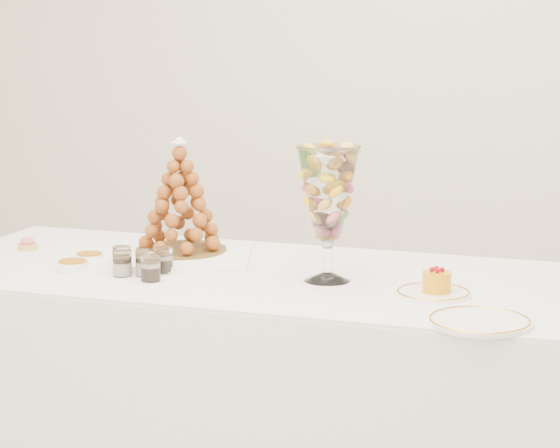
% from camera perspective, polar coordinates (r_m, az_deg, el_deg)
% --- Properties ---
extents(buffet_table, '(2.18, 0.96, 0.82)m').
position_cam_1_polar(buffet_table, '(3.37, -0.38, -9.35)').
color(buffet_table, white).
rests_on(buffet_table, ground).
extents(lace_tray, '(0.64, 0.55, 0.02)m').
position_cam_1_polar(lace_tray, '(3.47, -5.98, -1.66)').
color(lace_tray, white).
rests_on(lace_tray, buffet_table).
extents(macaron_vase, '(0.18, 0.18, 0.39)m').
position_cam_1_polar(macaron_vase, '(3.12, 2.52, 1.57)').
color(macaron_vase, white).
rests_on(macaron_vase, buffet_table).
extents(cake_plate, '(0.21, 0.21, 0.01)m').
position_cam_1_polar(cake_plate, '(3.04, 8.01, -3.60)').
color(cake_plate, white).
rests_on(cake_plate, buffet_table).
extents(spare_plate, '(0.26, 0.26, 0.01)m').
position_cam_1_polar(spare_plate, '(2.78, 10.39, -5.04)').
color(spare_plate, white).
rests_on(spare_plate, buffet_table).
extents(pink_tart, '(0.07, 0.07, 0.04)m').
position_cam_1_polar(pink_tart, '(3.68, -13.06, -1.04)').
color(pink_tart, tan).
rests_on(pink_tart, buffet_table).
extents(verrine_a, '(0.06, 0.06, 0.07)m').
position_cam_1_polar(verrine_a, '(3.32, -8.27, -1.80)').
color(verrine_a, white).
rests_on(verrine_a, buffet_table).
extents(verrine_b, '(0.07, 0.07, 0.08)m').
position_cam_1_polar(verrine_b, '(3.24, -7.06, -2.04)').
color(verrine_b, white).
rests_on(verrine_b, buffet_table).
extents(verrine_c, '(0.07, 0.07, 0.08)m').
position_cam_1_polar(verrine_c, '(3.28, -6.10, -1.90)').
color(verrine_c, white).
rests_on(verrine_c, buffet_table).
extents(verrine_d, '(0.06, 0.06, 0.08)m').
position_cam_1_polar(verrine_d, '(3.25, -8.25, -2.05)').
color(verrine_d, white).
rests_on(verrine_d, buffet_table).
extents(verrine_e, '(0.06, 0.06, 0.08)m').
position_cam_1_polar(verrine_e, '(3.18, -6.77, -2.31)').
color(verrine_e, white).
rests_on(verrine_e, buffet_table).
extents(ramekin_back, '(0.09, 0.09, 0.03)m').
position_cam_1_polar(ramekin_back, '(3.44, -9.93, -1.78)').
color(ramekin_back, white).
rests_on(ramekin_back, buffet_table).
extents(ramekin_front, '(0.10, 0.10, 0.03)m').
position_cam_1_polar(ramekin_front, '(3.34, -10.78, -2.19)').
color(ramekin_front, white).
rests_on(ramekin_front, buffet_table).
extents(croquembouche, '(0.29, 0.29, 0.36)m').
position_cam_1_polar(croquembouche, '(3.47, -5.23, 1.46)').
color(croquembouche, brown).
rests_on(croquembouche, lace_tray).
extents(mousse_cake, '(0.08, 0.08, 0.07)m').
position_cam_1_polar(mousse_cake, '(3.03, 8.19, -2.99)').
color(mousse_cake, orange).
rests_on(mousse_cake, cake_plate).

